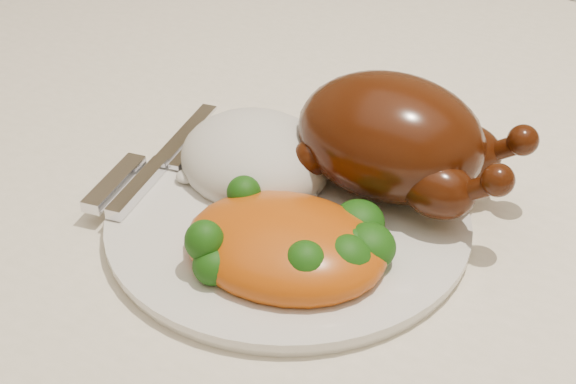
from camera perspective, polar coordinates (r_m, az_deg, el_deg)
The scene contains 7 objects.
dining_table at distance 0.67m, azimuth 10.86°, elevation -9.95°, with size 1.60×0.90×0.76m.
tablecloth at distance 0.63m, azimuth 11.59°, elevation -5.18°, with size 1.73×1.03×0.18m.
dinner_plate at distance 0.60m, azimuth -0.00°, elevation -2.01°, with size 0.27×0.27×0.01m, color silver.
roast_chicken at distance 0.61m, azimuth 7.62°, elevation 3.80°, with size 0.18×0.12×0.09m.
rice_mound at distance 0.64m, azimuth -2.30°, elevation 2.35°, with size 0.15×0.14×0.07m.
mac_and_cheese at distance 0.55m, azimuth 0.59°, elevation -3.84°, with size 0.16×0.14×0.05m.
cutlery at distance 0.64m, azimuth -9.97°, elevation 1.56°, with size 0.05×0.18×0.01m.
Camera 1 is at (0.14, -0.46, 1.13)m, focal length 50.00 mm.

